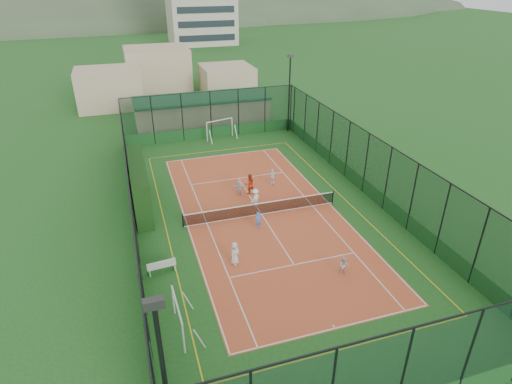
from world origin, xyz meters
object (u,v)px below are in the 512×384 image
clubhouse (202,110)px  coach (250,184)px  futsal_goal_far (220,129)px  child_far_right (272,177)px  child_near_right (344,265)px  child_far_back (239,187)px  floodlight_ne (289,94)px  child_near_left (235,253)px  white_bench (161,265)px  child_far_left (255,198)px  futsal_goal_near (178,318)px  child_near_mid (258,220)px

clubhouse → coach: bearing=-89.6°
futsal_goal_far → coach: size_ratio=1.85×
clubhouse → child_far_right: size_ratio=10.15×
child_near_right → child_far_back: 12.04m
floodlight_ne → child_near_left: bearing=-118.9°
futsal_goal_far → floodlight_ne: bearing=-14.8°
clubhouse → white_bench: (-7.80, -26.64, -1.10)m
white_bench → futsal_goal_far: (8.57, 21.13, 0.53)m
white_bench → child_near_right: size_ratio=1.42×
floodlight_ne → child_far_right: floodlight_ne is taller
child_far_right → coach: 2.40m
white_bench → child_far_left: 9.66m
floodlight_ne → child_far_right: (-6.23, -12.32, -3.37)m
futsal_goal_near → floodlight_ne: bearing=-33.3°
child_near_left → child_near_mid: (2.61, 3.41, -0.12)m
futsal_goal_far → futsal_goal_near: bearing=-123.2°
child_near_left → floodlight_ne: bearing=20.2°
clubhouse → futsal_goal_far: 5.60m
futsal_goal_far → child_far_left: futsal_goal_far is taller
futsal_goal_far → coach: 13.07m
floodlight_ne → child_far_back: (-9.31, -13.05, -3.51)m
child_near_mid → child_far_back: bearing=73.3°
clubhouse → child_far_back: (-0.71, -18.45, -0.96)m
clubhouse → child_near_left: clubhouse is taller
floodlight_ne → child_far_right: 14.21m
child_far_left → futsal_goal_near: bearing=20.8°
child_near_left → child_near_right: 6.56m
child_far_right → child_far_left: bearing=49.7°
child_near_left → futsal_goal_near: bearing=-172.7°
child_near_mid → child_far_back: size_ratio=1.04×
floodlight_ne → child_far_left: 18.01m
floodlight_ne → child_near_left: (-12.02, -21.74, -3.36)m
child_near_left → coach: (3.54, 8.57, 0.09)m
clubhouse → child_near_left: (-3.42, -27.14, -0.81)m
child_near_left → coach: bearing=26.7°
white_bench → coach: size_ratio=1.01×
white_bench → futsal_goal_far: size_ratio=0.54×
futsal_goal_far → child_near_mid: (-1.57, -18.22, -0.37)m
futsal_goal_far → child_near_mid: 18.29m
futsal_goal_far → child_near_right: (1.67, -24.56, -0.40)m
floodlight_ne → child_near_mid: (-9.40, -18.33, -3.49)m
white_bench → futsal_goal_far: bearing=62.4°
child_near_right → child_far_left: child_far_left is taller
futsal_goal_far → child_near_mid: futsal_goal_far is taller
child_far_left → child_near_right: bearing=70.3°
child_far_left → child_near_left: bearing=27.4°
child_far_back → child_near_left: bearing=92.5°
futsal_goal_near → coach: bearing=-32.0°
clubhouse → child_far_back: clubhouse is taller
child_near_right → child_far_left: 9.62m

